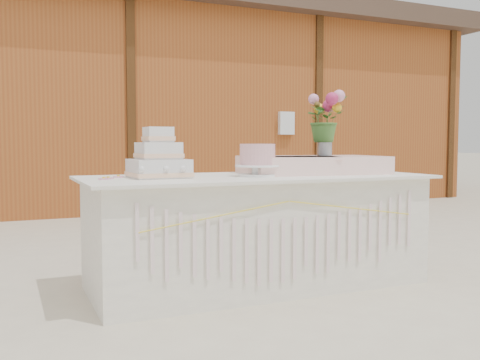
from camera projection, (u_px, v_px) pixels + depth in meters
name	position (u px, v px, depth m)	size (l,w,h in m)	color
ground	(257.00, 284.00, 3.77)	(80.00, 80.00, 0.00)	beige
barn	(105.00, 103.00, 9.12)	(12.60, 4.60, 3.30)	brown
cake_table	(258.00, 230.00, 3.73)	(2.40, 1.00, 0.77)	white
wedding_cake	(158.00, 161.00, 3.48)	(0.37, 0.37, 0.33)	silver
pink_cake_stand	(257.00, 158.00, 3.62)	(0.31, 0.31, 0.22)	white
satin_runner	(312.00, 165.00, 3.97)	(1.02, 0.59, 0.13)	#FFD5CD
flower_vase	(325.00, 146.00, 4.02)	(0.11, 0.11, 0.15)	#A9A9AE
bouquet	(325.00, 113.00, 4.00)	(0.31, 0.27, 0.34)	#3F6E2C
loose_flowers	(113.00, 178.00, 3.36)	(0.14, 0.33, 0.02)	pink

